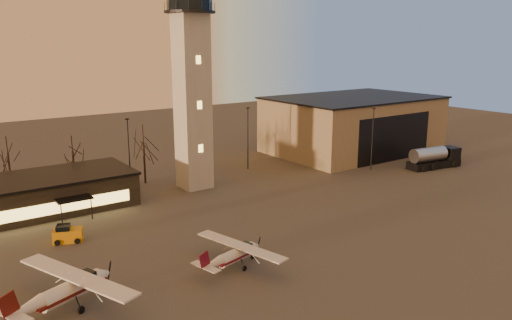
# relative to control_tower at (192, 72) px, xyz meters

# --- Properties ---
(ground) EXTENTS (220.00, 220.00, 0.00)m
(ground) POSITION_rel_control_tower_xyz_m (0.00, -30.00, -16.33)
(ground) COLOR #3A3735
(ground) RESTS_ON ground
(control_tower) EXTENTS (6.80, 6.80, 32.60)m
(control_tower) POSITION_rel_control_tower_xyz_m (0.00, 0.00, 0.00)
(control_tower) COLOR #A4A29C
(control_tower) RESTS_ON ground
(hangar) EXTENTS (30.60, 20.60, 10.30)m
(hangar) POSITION_rel_control_tower_xyz_m (36.00, 3.98, -11.17)
(hangar) COLOR #988163
(hangar) RESTS_ON ground
(terminal) EXTENTS (25.40, 12.20, 4.30)m
(terminal) POSITION_rel_control_tower_xyz_m (-21.99, 1.98, -14.17)
(terminal) COLOR black
(terminal) RESTS_ON ground
(light_poles) EXTENTS (58.50, 12.25, 10.14)m
(light_poles) POSITION_rel_control_tower_xyz_m (0.50, 1.00, -10.92)
(light_poles) COLOR black
(light_poles) RESTS_ON ground
(tree_row) EXTENTS (37.20, 9.20, 8.80)m
(tree_row) POSITION_rel_control_tower_xyz_m (-13.70, 9.16, -10.39)
(tree_row) COLOR black
(tree_row) RESTS_ON ground
(cessna_front) EXTENTS (8.24, 10.29, 2.84)m
(cessna_front) POSITION_rel_control_tower_xyz_m (-9.19, -25.18, -15.35)
(cessna_front) COLOR silver
(cessna_front) RESTS_ON ground
(cessna_rear) EXTENTS (10.20, 12.39, 3.50)m
(cessna_rear) POSITION_rel_control_tower_xyz_m (-23.71, -23.65, -15.13)
(cessna_rear) COLOR silver
(cessna_rear) RESTS_ON ground
(fuel_truck) EXTENTS (9.86, 4.38, 3.54)m
(fuel_truck) POSITION_rel_control_tower_xyz_m (37.52, -13.02, -14.93)
(fuel_truck) COLOR black
(fuel_truck) RESTS_ON ground
(service_cart) EXTENTS (3.28, 2.67, 1.84)m
(service_cart) POSITION_rel_control_tower_xyz_m (-20.53, -10.04, -15.62)
(service_cart) COLOR #CB820B
(service_cart) RESTS_ON ground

